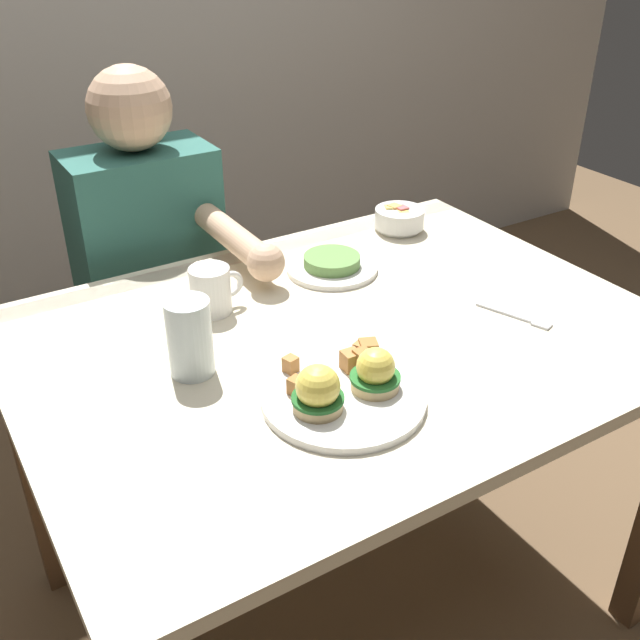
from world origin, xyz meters
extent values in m
plane|color=brown|center=(0.00, 0.00, 0.00)|extent=(6.00, 6.00, 0.00)
cube|color=beige|center=(0.00, 0.00, 0.73)|extent=(1.20, 0.90, 0.03)
cube|color=#B23838|center=(0.00, -0.40, 0.74)|extent=(1.20, 0.06, 0.00)
cube|color=#B23838|center=(0.00, 0.40, 0.74)|extent=(1.20, 0.06, 0.00)
cube|color=brown|center=(-0.55, 0.40, 0.36)|extent=(0.06, 0.06, 0.71)
cube|color=brown|center=(0.55, 0.40, 0.36)|extent=(0.06, 0.06, 0.71)
cylinder|color=white|center=(-0.12, -0.19, 0.75)|extent=(0.27, 0.27, 0.01)
cylinder|color=tan|center=(-0.17, -0.20, 0.76)|extent=(0.08, 0.08, 0.02)
cylinder|color=#236028|center=(-0.17, -0.20, 0.78)|extent=(0.08, 0.08, 0.01)
sphere|color=#F7DB56|center=(-0.17, -0.20, 0.80)|extent=(0.07, 0.07, 0.07)
cylinder|color=tan|center=(-0.06, -0.20, 0.76)|extent=(0.08, 0.08, 0.02)
cylinder|color=#286B2D|center=(-0.06, -0.20, 0.78)|extent=(0.08, 0.08, 0.01)
sphere|color=#F7DB56|center=(-0.06, -0.20, 0.80)|extent=(0.06, 0.06, 0.06)
cube|color=#AD7038|center=(-0.18, -0.14, 0.77)|extent=(0.03, 0.03, 0.03)
cube|color=#AD7038|center=(-0.05, -0.14, 0.77)|extent=(0.03, 0.03, 0.04)
cube|color=#B77A42|center=(-0.03, -0.11, 0.77)|extent=(0.03, 0.03, 0.03)
cube|color=#AD7038|center=(-0.02, -0.12, 0.77)|extent=(0.04, 0.04, 0.04)
cube|color=#B77A42|center=(-0.07, -0.13, 0.77)|extent=(0.03, 0.03, 0.03)
cube|color=#B77A42|center=(-0.16, -0.08, 0.77)|extent=(0.03, 0.03, 0.03)
cylinder|color=white|center=(0.38, 0.33, 0.74)|extent=(0.10, 0.10, 0.01)
cylinder|color=white|center=(0.38, 0.33, 0.77)|extent=(0.12, 0.12, 0.04)
cube|color=#F4DB66|center=(0.39, 0.33, 0.77)|extent=(0.04, 0.04, 0.03)
cube|color=#F4DB66|center=(0.38, 0.32, 0.78)|extent=(0.03, 0.03, 0.03)
cube|color=#F4A85B|center=(0.40, 0.31, 0.77)|extent=(0.03, 0.03, 0.02)
cube|color=#EA6B70|center=(0.39, 0.33, 0.79)|extent=(0.03, 0.03, 0.03)
cube|color=#F4A85B|center=(0.38, 0.35, 0.79)|extent=(0.03, 0.03, 0.03)
cube|color=#F4DB66|center=(0.37, 0.35, 0.79)|extent=(0.04, 0.04, 0.03)
cylinder|color=white|center=(-0.18, 0.20, 0.79)|extent=(0.08, 0.08, 0.09)
cylinder|color=black|center=(-0.18, 0.20, 0.83)|extent=(0.07, 0.07, 0.01)
torus|color=white|center=(-0.13, 0.20, 0.79)|extent=(0.06, 0.01, 0.06)
cube|color=silver|center=(0.31, -0.11, 0.74)|extent=(0.05, 0.12, 0.00)
cube|color=silver|center=(0.34, -0.18, 0.74)|extent=(0.03, 0.04, 0.00)
cylinder|color=silver|center=(-0.29, 0.02, 0.81)|extent=(0.08, 0.08, 0.14)
cylinder|color=silver|center=(-0.29, 0.02, 0.79)|extent=(0.07, 0.07, 0.10)
cylinder|color=white|center=(0.12, 0.23, 0.75)|extent=(0.20, 0.20, 0.01)
cylinder|color=#66934C|center=(0.12, 0.23, 0.76)|extent=(0.12, 0.12, 0.02)
cylinder|color=#33333D|center=(-0.25, 0.53, 0.23)|extent=(0.11, 0.11, 0.45)
cylinder|color=#33333D|center=(-0.07, 0.53, 0.23)|extent=(0.11, 0.11, 0.45)
cube|color=#2D665B|center=(-0.16, 0.63, 0.70)|extent=(0.34, 0.20, 0.50)
sphere|color=#DBAD89|center=(-0.16, 0.63, 1.04)|extent=(0.19, 0.19, 0.19)
cylinder|color=#DBAD89|center=(-0.04, 0.38, 0.80)|extent=(0.06, 0.30, 0.06)
sphere|color=#DBAD89|center=(-0.04, 0.23, 0.80)|extent=(0.08, 0.08, 0.08)
camera|label=1|loc=(-0.66, -1.00, 1.46)|focal=41.44mm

